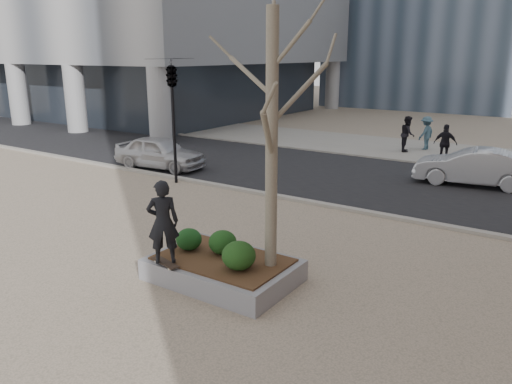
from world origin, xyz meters
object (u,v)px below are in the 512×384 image
Objects in this scene: planter at (223,270)px; skateboarder at (163,222)px; skateboard at (165,264)px; police_car at (160,152)px.

skateboarder is (-0.82, -0.88, 1.17)m from planter.
police_car is at bearing 149.15° from skateboard.
skateboarder reaches higher than skateboard.
skateboard is (-0.82, -0.88, 0.26)m from planter.
skateboarder is at bearing -132.96° from planter.
planter is 11.16m from police_car.
police_car reaches higher than planter.
planter is 1.23m from skateboard.
planter is at bearing 61.25° from skateboard.
planter is at bearing -135.69° from police_car.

